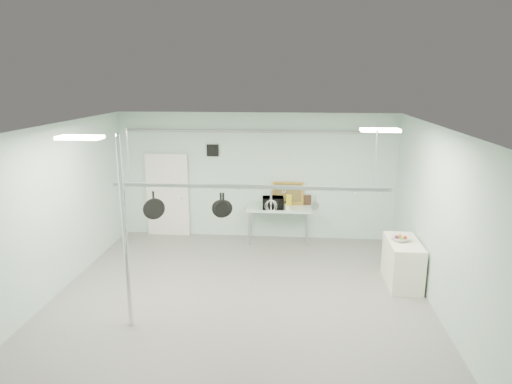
# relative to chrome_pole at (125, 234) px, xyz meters

# --- Properties ---
(floor) EXTENTS (8.00, 8.00, 0.00)m
(floor) POSITION_rel_chrome_pole_xyz_m (1.70, 0.60, -1.60)
(floor) COLOR gray
(floor) RESTS_ON ground
(ceiling) EXTENTS (7.00, 8.00, 0.02)m
(ceiling) POSITION_rel_chrome_pole_xyz_m (1.70, 0.60, 1.59)
(ceiling) COLOR silver
(ceiling) RESTS_ON back_wall
(back_wall) EXTENTS (7.00, 0.02, 3.20)m
(back_wall) POSITION_rel_chrome_pole_xyz_m (1.70, 4.59, 0.00)
(back_wall) COLOR silver
(back_wall) RESTS_ON floor
(right_wall) EXTENTS (0.02, 8.00, 3.20)m
(right_wall) POSITION_rel_chrome_pole_xyz_m (5.19, 0.60, 0.00)
(right_wall) COLOR silver
(right_wall) RESTS_ON floor
(door) EXTENTS (1.10, 0.10, 2.20)m
(door) POSITION_rel_chrome_pole_xyz_m (-0.60, 4.54, -0.55)
(door) COLOR silver
(door) RESTS_ON floor
(wall_vent) EXTENTS (0.30, 0.04, 0.30)m
(wall_vent) POSITION_rel_chrome_pole_xyz_m (0.60, 4.57, 0.65)
(wall_vent) COLOR black
(wall_vent) RESTS_ON back_wall
(conduit_pipe) EXTENTS (6.60, 0.07, 0.07)m
(conduit_pipe) POSITION_rel_chrome_pole_xyz_m (1.70, 4.50, 1.15)
(conduit_pipe) COLOR gray
(conduit_pipe) RESTS_ON back_wall
(chrome_pole) EXTENTS (0.08, 0.08, 3.20)m
(chrome_pole) POSITION_rel_chrome_pole_xyz_m (0.00, 0.00, 0.00)
(chrome_pole) COLOR silver
(chrome_pole) RESTS_ON floor
(prep_table) EXTENTS (1.60, 0.70, 0.91)m
(prep_table) POSITION_rel_chrome_pole_xyz_m (2.30, 4.20, -0.77)
(prep_table) COLOR silver
(prep_table) RESTS_ON floor
(side_cabinet) EXTENTS (0.60, 1.20, 0.90)m
(side_cabinet) POSITION_rel_chrome_pole_xyz_m (4.85, 2.00, -1.15)
(side_cabinet) COLOR white
(side_cabinet) RESTS_ON floor
(pot_rack) EXTENTS (4.80, 0.06, 1.00)m
(pot_rack) POSITION_rel_chrome_pole_xyz_m (1.90, 0.90, 0.63)
(pot_rack) COLOR #B7B7BC
(pot_rack) RESTS_ON ceiling
(light_panel_left) EXTENTS (0.65, 0.30, 0.05)m
(light_panel_left) POSITION_rel_chrome_pole_xyz_m (-0.50, -0.20, 1.56)
(light_panel_left) COLOR white
(light_panel_left) RESTS_ON ceiling
(light_panel_right) EXTENTS (0.65, 0.30, 0.05)m
(light_panel_right) POSITION_rel_chrome_pole_xyz_m (4.10, 1.20, 1.56)
(light_panel_right) COLOR white
(light_panel_right) RESTS_ON ceiling
(microwave) EXTENTS (0.54, 0.39, 0.29)m
(microwave) POSITION_rel_chrome_pole_xyz_m (2.16, 4.10, -0.55)
(microwave) COLOR black
(microwave) RESTS_ON prep_table
(coffee_canister) EXTENTS (0.17, 0.17, 0.18)m
(coffee_canister) POSITION_rel_chrome_pole_xyz_m (2.52, 4.01, -0.61)
(coffee_canister) COLOR silver
(coffee_canister) RESTS_ON prep_table
(painting_large) EXTENTS (0.78, 0.14, 0.58)m
(painting_large) POSITION_rel_chrome_pole_xyz_m (2.51, 4.50, -0.41)
(painting_large) COLOR gold
(painting_large) RESTS_ON prep_table
(painting_small) EXTENTS (0.31, 0.11, 0.25)m
(painting_small) POSITION_rel_chrome_pole_xyz_m (2.95, 4.50, -0.57)
(painting_small) COLOR black
(painting_small) RESTS_ON prep_table
(fruit_bowl) EXTENTS (0.47, 0.47, 0.09)m
(fruit_bowl) POSITION_rel_chrome_pole_xyz_m (4.78, 2.03, -0.66)
(fruit_bowl) COLOR silver
(fruit_bowl) RESTS_ON side_cabinet
(skillet_left) EXTENTS (0.37, 0.24, 0.51)m
(skillet_left) POSITION_rel_chrome_pole_xyz_m (0.20, 0.90, 0.23)
(skillet_left) COLOR black
(skillet_left) RESTS_ON pot_rack
(skillet_mid) EXTENTS (0.32, 0.06, 0.44)m
(skillet_mid) POSITION_rel_chrome_pole_xyz_m (1.40, 0.90, 0.27)
(skillet_mid) COLOR black
(skillet_mid) RESTS_ON pot_rack
(skillet_right) EXTENTS (0.31, 0.15, 0.43)m
(skillet_right) POSITION_rel_chrome_pole_xyz_m (1.45, 0.90, 0.27)
(skillet_right) COLOR black
(skillet_right) RESTS_ON pot_rack
(whisk) EXTENTS (0.24, 0.24, 0.35)m
(whisk) POSITION_rel_chrome_pole_xyz_m (2.28, 0.90, 0.31)
(whisk) COLOR silver
(whisk) RESTS_ON pot_rack
(grater) EXTENTS (0.09, 0.05, 0.22)m
(grater) POSITION_rel_chrome_pole_xyz_m (2.59, 0.90, 0.37)
(grater) COLOR yellow
(grater) RESTS_ON pot_rack
(saucepan) EXTENTS (0.16, 0.12, 0.26)m
(saucepan) POSITION_rel_chrome_pole_xyz_m (3.04, 0.90, 0.36)
(saucepan) COLOR #ACABB0
(saucepan) RESTS_ON pot_rack
(fruit_cluster) EXTENTS (0.24, 0.24, 0.09)m
(fruit_cluster) POSITION_rel_chrome_pole_xyz_m (4.78, 2.03, -0.62)
(fruit_cluster) COLOR #B42410
(fruit_cluster) RESTS_ON fruit_bowl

